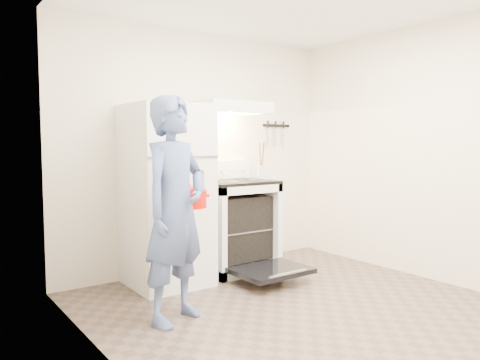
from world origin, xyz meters
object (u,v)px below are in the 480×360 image
at_px(refrigerator, 167,195).
at_px(dutch_oven, 188,199).
at_px(stove_body, 235,227).
at_px(person, 175,210).
at_px(tea_kettle, 201,167).

relative_size(refrigerator, dutch_oven, 4.59).
height_order(stove_body, dutch_oven, dutch_oven).
bearing_deg(person, dutch_oven, 22.67).
height_order(refrigerator, dutch_oven, refrigerator).
xyz_separation_m(refrigerator, stove_body, (0.81, 0.02, -0.39)).
relative_size(person, dutch_oven, 4.57).
xyz_separation_m(stove_body, dutch_oven, (-0.92, -0.63, 0.42)).
bearing_deg(tea_kettle, dutch_oven, -126.78).
bearing_deg(tea_kettle, person, -128.83).
bearing_deg(refrigerator, tea_kettle, 24.86).
relative_size(tea_kettle, person, 0.17).
bearing_deg(stove_body, person, -142.79).
bearing_deg(dutch_oven, person, -134.78).
height_order(tea_kettle, person, person).
distance_m(refrigerator, tea_kettle, 0.63).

